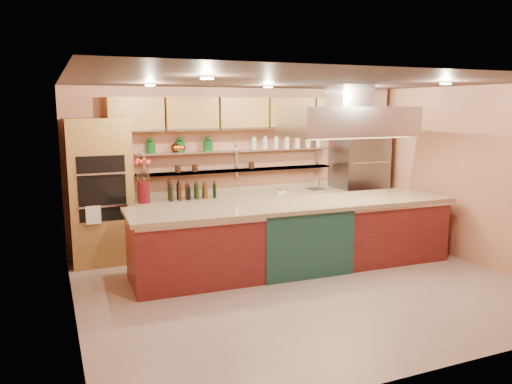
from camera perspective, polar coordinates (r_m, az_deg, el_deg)
name	(u,v)px	position (r m, az deg, el deg)	size (l,w,h in m)	color
floor	(302,286)	(7.15, 5.33, -10.65)	(6.00, 5.00, 0.02)	gray
ceiling	(306,81)	(6.71, 5.72, 12.46)	(6.00, 5.00, 0.02)	black
wall_back	(238,167)	(9.04, -2.02, 2.93)	(6.00, 0.04, 2.80)	tan
wall_front	(436,228)	(4.78, 19.91, -3.92)	(6.00, 0.04, 2.80)	tan
wall_left	(69,204)	(5.99, -20.64, -1.26)	(0.04, 5.00, 2.80)	tan
wall_right	(471,175)	(8.61, 23.38, 1.78)	(0.04, 5.00, 2.80)	tan
oven_stack	(100,192)	(8.21, -17.37, 0.01)	(0.95, 0.64, 2.30)	olive
refrigerator	(358,181)	(9.86, 11.63, 1.26)	(0.95, 0.72, 2.10)	slate
back_counter	(242,221)	(8.91, -1.60, -3.28)	(3.84, 0.64, 0.93)	tan
wall_shelf_lower	(238,170)	(8.91, -2.02, 2.50)	(3.60, 0.26, 0.03)	#B5B9BD
wall_shelf_upper	(238,151)	(8.87, -2.03, 4.74)	(3.60, 0.26, 0.03)	#B5B9BD
upper_cabinets	(242,114)	(8.81, -1.64, 8.94)	(4.60, 0.36, 0.55)	olive
range_hood	(348,121)	(7.92, 10.52, 7.96)	(2.00, 1.00, 0.45)	#B5B9BD
ceiling_downlights	(299,84)	(6.88, 4.91, 12.15)	(4.00, 2.80, 0.02)	#FFE5A5
island	(295,236)	(7.71, 4.49, -4.99)	(4.96, 1.08, 1.04)	maroon
flower_vase	(144,192)	(8.28, -12.70, -0.01)	(0.20, 0.20, 0.35)	maroon
oil_bottle_cluster	(192,191)	(8.46, -7.29, 0.11)	(0.87, 0.25, 0.28)	black
kitchen_scale	(280,190)	(9.05, 2.79, 0.22)	(0.17, 0.13, 0.10)	silver
bar_faucet	(319,184)	(9.52, 7.20, 0.97)	(0.03, 0.03, 0.20)	white
copper_kettle	(176,148)	(8.53, -9.12, 5.03)	(0.19, 0.19, 0.15)	#BD5F2B
green_canister	(208,146)	(8.68, -5.56, 5.29)	(0.15, 0.15, 0.18)	#0E4315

